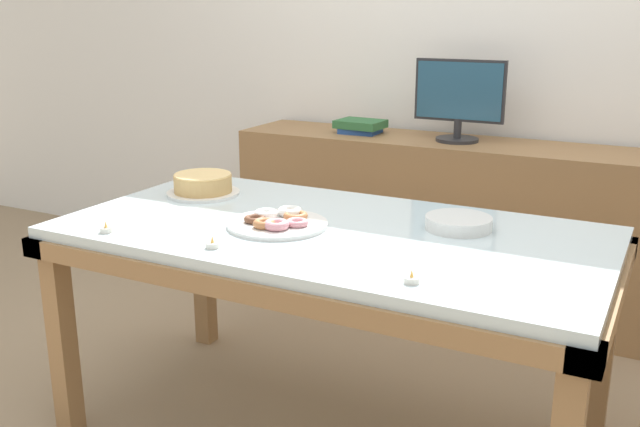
{
  "coord_description": "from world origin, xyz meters",
  "views": [
    {
      "loc": [
        0.97,
        -1.94,
        1.41
      ],
      "look_at": [
        -0.01,
        -0.06,
        0.81
      ],
      "focal_mm": 40.0,
      "sensor_mm": 36.0,
      "label": 1
    }
  ],
  "objects_px": {
    "computer_monitor": "(459,101)",
    "tealight_centre": "(212,244)",
    "book_stack": "(360,126)",
    "tealight_left_edge": "(412,279)",
    "tealight_right_edge": "(106,229)",
    "pastry_platter": "(278,222)",
    "cake_chocolate_round": "(203,185)",
    "plate_stack": "(459,223)"
  },
  "relations": [
    {
      "from": "cake_chocolate_round",
      "to": "tealight_centre",
      "type": "distance_m",
      "value": 0.63
    },
    {
      "from": "cake_chocolate_round",
      "to": "pastry_platter",
      "type": "xyz_separation_m",
      "value": [
        0.46,
        -0.22,
        -0.02
      ]
    },
    {
      "from": "computer_monitor",
      "to": "pastry_platter",
      "type": "distance_m",
      "value": 1.4
    },
    {
      "from": "computer_monitor",
      "to": "pastry_platter",
      "type": "xyz_separation_m",
      "value": [
        -0.17,
        -1.36,
        -0.25
      ]
    },
    {
      "from": "cake_chocolate_round",
      "to": "tealight_right_edge",
      "type": "bearing_deg",
      "value": -88.44
    },
    {
      "from": "computer_monitor",
      "to": "tealight_centre",
      "type": "xyz_separation_m",
      "value": [
        -0.23,
        -1.64,
        -0.25
      ]
    },
    {
      "from": "tealight_centre",
      "to": "computer_monitor",
      "type": "bearing_deg",
      "value": 82.03
    },
    {
      "from": "plate_stack",
      "to": "tealight_left_edge",
      "type": "height_order",
      "value": "plate_stack"
    },
    {
      "from": "tealight_right_edge",
      "to": "computer_monitor",
      "type": "bearing_deg",
      "value": 69.86
    },
    {
      "from": "tealight_left_edge",
      "to": "computer_monitor",
      "type": "bearing_deg",
      "value": 103.17
    },
    {
      "from": "book_stack",
      "to": "tealight_left_edge",
      "type": "height_order",
      "value": "book_stack"
    },
    {
      "from": "book_stack",
      "to": "computer_monitor",
      "type": "bearing_deg",
      "value": -0.16
    },
    {
      "from": "plate_stack",
      "to": "pastry_platter",
      "type": "bearing_deg",
      "value": -155.48
    },
    {
      "from": "book_stack",
      "to": "tealight_left_edge",
      "type": "bearing_deg",
      "value": -61.7
    },
    {
      "from": "plate_stack",
      "to": "tealight_right_edge",
      "type": "bearing_deg",
      "value": -150.73
    },
    {
      "from": "computer_monitor",
      "to": "book_stack",
      "type": "relative_size",
      "value": 1.8
    },
    {
      "from": "computer_monitor",
      "to": "cake_chocolate_round",
      "type": "height_order",
      "value": "computer_monitor"
    },
    {
      "from": "pastry_platter",
      "to": "plate_stack",
      "type": "distance_m",
      "value": 0.57
    },
    {
      "from": "computer_monitor",
      "to": "tealight_right_edge",
      "type": "relative_size",
      "value": 10.6
    },
    {
      "from": "tealight_left_edge",
      "to": "book_stack",
      "type": "bearing_deg",
      "value": 118.3
    },
    {
      "from": "plate_stack",
      "to": "tealight_right_edge",
      "type": "distance_m",
      "value": 1.1
    },
    {
      "from": "book_stack",
      "to": "tealight_centre",
      "type": "relative_size",
      "value": 5.89
    },
    {
      "from": "tealight_right_edge",
      "to": "pastry_platter",
      "type": "bearing_deg",
      "value": 34.37
    },
    {
      "from": "tealight_right_edge",
      "to": "book_stack",
      "type": "bearing_deg",
      "value": 86.12
    },
    {
      "from": "pastry_platter",
      "to": "cake_chocolate_round",
      "type": "bearing_deg",
      "value": 154.09
    },
    {
      "from": "pastry_platter",
      "to": "tealight_left_edge",
      "type": "height_order",
      "value": "pastry_platter"
    },
    {
      "from": "pastry_platter",
      "to": "tealight_centre",
      "type": "height_order",
      "value": "pastry_platter"
    },
    {
      "from": "pastry_platter",
      "to": "tealight_right_edge",
      "type": "xyz_separation_m",
      "value": [
        -0.44,
        -0.3,
        -0.0
      ]
    },
    {
      "from": "book_stack",
      "to": "tealight_centre",
      "type": "distance_m",
      "value": 1.66
    },
    {
      "from": "pastry_platter",
      "to": "tealight_centre",
      "type": "xyz_separation_m",
      "value": [
        -0.06,
        -0.27,
        -0.0
      ]
    },
    {
      "from": "computer_monitor",
      "to": "tealight_centre",
      "type": "bearing_deg",
      "value": -97.97
    },
    {
      "from": "cake_chocolate_round",
      "to": "pastry_platter",
      "type": "bearing_deg",
      "value": -25.91
    },
    {
      "from": "pastry_platter",
      "to": "tealight_left_edge",
      "type": "xyz_separation_m",
      "value": [
        0.55,
        -0.27,
        -0.0
      ]
    },
    {
      "from": "tealight_right_edge",
      "to": "tealight_centre",
      "type": "distance_m",
      "value": 0.38
    },
    {
      "from": "tealight_left_edge",
      "to": "tealight_right_edge",
      "type": "bearing_deg",
      "value": -178.09
    },
    {
      "from": "plate_stack",
      "to": "tealight_left_edge",
      "type": "xyz_separation_m",
      "value": [
        0.03,
        -0.51,
        -0.01
      ]
    },
    {
      "from": "pastry_platter",
      "to": "plate_stack",
      "type": "relative_size",
      "value": 1.53
    },
    {
      "from": "computer_monitor",
      "to": "plate_stack",
      "type": "height_order",
      "value": "computer_monitor"
    },
    {
      "from": "tealight_left_edge",
      "to": "tealight_centre",
      "type": "height_order",
      "value": "same"
    },
    {
      "from": "computer_monitor",
      "to": "book_stack",
      "type": "height_order",
      "value": "computer_monitor"
    },
    {
      "from": "tealight_left_edge",
      "to": "tealight_right_edge",
      "type": "xyz_separation_m",
      "value": [
        -0.99,
        -0.03,
        0.0
      ]
    },
    {
      "from": "tealight_centre",
      "to": "pastry_platter",
      "type": "bearing_deg",
      "value": 77.73
    }
  ]
}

